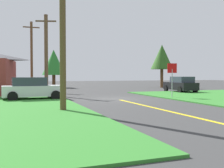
# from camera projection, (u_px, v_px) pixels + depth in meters

# --- Properties ---
(ground_plane) EXTENTS (120.00, 120.00, 0.00)m
(ground_plane) POSITION_uv_depth(u_px,v_px,m) (115.00, 99.00, 20.15)
(ground_plane) COLOR #373737
(lane_stripe_center) EXTENTS (0.20, 14.00, 0.01)m
(lane_stripe_center) POSITION_uv_depth(u_px,v_px,m) (175.00, 113.00, 12.64)
(lane_stripe_center) COLOR yellow
(lane_stripe_center) RESTS_ON ground
(stop_sign) EXTENTS (0.72, 0.21, 2.68)m
(stop_sign) POSITION_uv_depth(u_px,v_px,m) (172.00, 74.00, 20.77)
(stop_sign) COLOR #9EA0A8
(stop_sign) RESTS_ON ground
(car_on_crossroad) EXTENTS (2.19, 4.49, 1.62)m
(car_on_crossroad) POSITION_uv_depth(u_px,v_px,m) (181.00, 84.00, 27.95)
(car_on_crossroad) COLOR black
(car_on_crossroad) RESTS_ON ground
(parked_car_near_building) EXTENTS (4.34, 2.22, 1.62)m
(parked_car_near_building) POSITION_uv_depth(u_px,v_px,m) (32.00, 89.00, 19.45)
(parked_car_near_building) COLOR silver
(parked_car_near_building) RESTS_ON ground
(utility_pole_near) EXTENTS (1.80, 0.30, 8.48)m
(utility_pole_near) POSITION_uv_depth(u_px,v_px,m) (63.00, 22.00, 13.07)
(utility_pole_near) COLOR brown
(utility_pole_near) RESTS_ON ground
(utility_pole_mid) EXTENTS (1.77, 0.60, 7.09)m
(utility_pole_mid) POSITION_uv_depth(u_px,v_px,m) (46.00, 54.00, 23.71)
(utility_pole_mid) COLOR brown
(utility_pole_mid) RESTS_ON ground
(utility_pole_far) EXTENTS (1.80, 0.27, 7.74)m
(utility_pole_far) POSITION_uv_depth(u_px,v_px,m) (32.00, 55.00, 30.14)
(utility_pole_far) COLOR brown
(utility_pole_far) RESTS_ON ground
(oak_tree_left) EXTENTS (3.28, 3.28, 5.41)m
(oak_tree_left) POSITION_uv_depth(u_px,v_px,m) (54.00, 62.00, 38.30)
(oak_tree_left) COLOR brown
(oak_tree_left) RESTS_ON ground
(pine_tree_center) EXTENTS (3.15, 3.15, 6.09)m
(pine_tree_center) POSITION_uv_depth(u_px,v_px,m) (162.00, 57.00, 37.97)
(pine_tree_center) COLOR brown
(pine_tree_center) RESTS_ON ground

